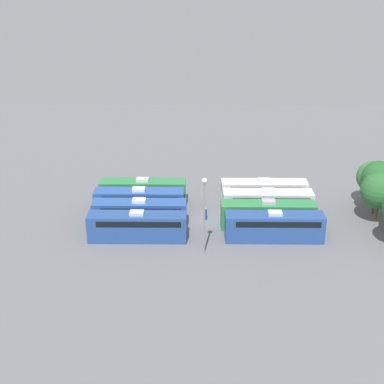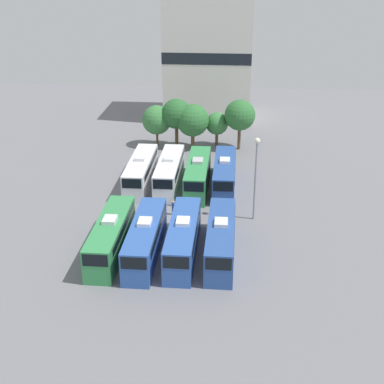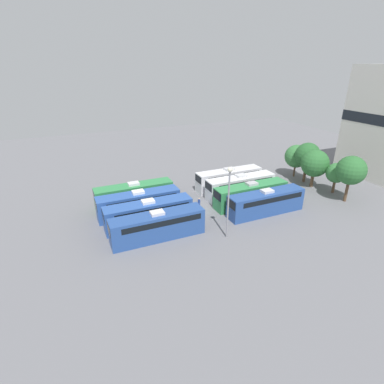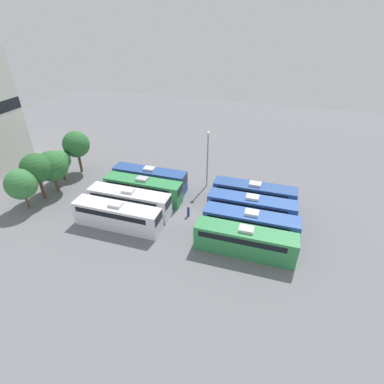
{
  "view_description": "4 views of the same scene",
  "coord_description": "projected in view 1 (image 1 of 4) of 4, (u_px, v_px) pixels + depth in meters",
  "views": [
    {
      "loc": [
        60.19,
        -0.74,
        29.58
      ],
      "look_at": [
        -1.93,
        -1.47,
        3.02
      ],
      "focal_mm": 50.0,
      "sensor_mm": 36.0,
      "label": 1
    },
    {
      "loc": [
        6.21,
        -50.87,
        25.94
      ],
      "look_at": [
        1.77,
        0.31,
        2.7
      ],
      "focal_mm": 50.0,
      "sensor_mm": 36.0,
      "label": 2
    },
    {
      "loc": [
        35.35,
        -16.56,
        19.59
      ],
      "look_at": [
        -0.88,
        -0.58,
        2.45
      ],
      "focal_mm": 28.0,
      "sensor_mm": 36.0,
      "label": 3
    },
    {
      "loc": [
        -31.4,
        -10.09,
        23.94
      ],
      "look_at": [
        1.11,
        0.13,
        3.03
      ],
      "focal_mm": 28.0,
      "sensor_mm": 36.0,
      "label": 4
    }
  ],
  "objects": [
    {
      "name": "ground_plane",
      "position": [
        204.0,
        220.0,
        66.96
      ],
      "size": [
        119.2,
        119.2,
        0.0
      ],
      "primitive_type": "plane",
      "color": "slate"
    },
    {
      "name": "bus_0",
      "position": [
        143.0,
        191.0,
        71.04
      ],
      "size": [
        2.51,
        11.38,
        3.58
      ],
      "color": "#338C4C",
      "rests_on": "ground_plane"
    },
    {
      "name": "bus_1",
      "position": [
        140.0,
        201.0,
        68.03
      ],
      "size": [
        2.51,
        11.38,
        3.58
      ],
      "color": "#2D56A8",
      "rests_on": "ground_plane"
    },
    {
      "name": "bus_2",
      "position": [
        140.0,
        213.0,
        64.84
      ],
      "size": [
        2.51,
        11.38,
        3.58
      ],
      "color": "#2D56A8",
      "rests_on": "ground_plane"
    },
    {
      "name": "bus_3",
      "position": [
        138.0,
        226.0,
        61.63
      ],
      "size": [
        2.51,
        11.38,
        3.58
      ],
      "color": "#284C93",
      "rests_on": "ground_plane"
    },
    {
      "name": "bus_4",
      "position": [
        264.0,
        192.0,
        70.87
      ],
      "size": [
        2.51,
        11.38,
        3.58
      ],
      "color": "silver",
      "rests_on": "ground_plane"
    },
    {
      "name": "bus_5",
      "position": [
        268.0,
        202.0,
        67.69
      ],
      "size": [
        2.51,
        11.38,
        3.58
      ],
      "color": "white",
      "rests_on": "ground_plane"
    },
    {
      "name": "bus_6",
      "position": [
        268.0,
        214.0,
        64.52
      ],
      "size": [
        2.51,
        11.38,
        3.58
      ],
      "color": "#338C4C",
      "rests_on": "ground_plane"
    },
    {
      "name": "bus_7",
      "position": [
        275.0,
        226.0,
        61.59
      ],
      "size": [
        2.51,
        11.38,
        3.58
      ],
      "color": "#284C93",
      "rests_on": "ground_plane"
    },
    {
      "name": "worker_person",
      "position": [
        205.0,
        214.0,
        66.86
      ],
      "size": [
        0.36,
        0.36,
        1.62
      ],
      "color": "navy",
      "rests_on": "ground_plane"
    },
    {
      "name": "light_pole",
      "position": [
        204.0,
        204.0,
        56.95
      ],
      "size": [
        0.6,
        0.6,
        9.01
      ],
      "color": "gray",
      "rests_on": "ground_plane"
    },
    {
      "name": "tree_0",
      "position": [
        373.0,
        177.0,
        69.96
      ],
      "size": [
        4.18,
        4.18,
        5.99
      ],
      "color": "brown",
      "rests_on": "ground_plane"
    },
    {
      "name": "tree_1",
      "position": [
        378.0,
        178.0,
        66.92
      ],
      "size": [
        4.25,
        4.25,
        7.06
      ],
      "color": "brown",
      "rests_on": "ground_plane"
    },
    {
      "name": "tree_2",
      "position": [
        379.0,
        190.0,
        65.04
      ],
      "size": [
        4.57,
        4.57,
        6.49
      ],
      "color": "brown",
      "rests_on": "ground_plane"
    }
  ]
}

